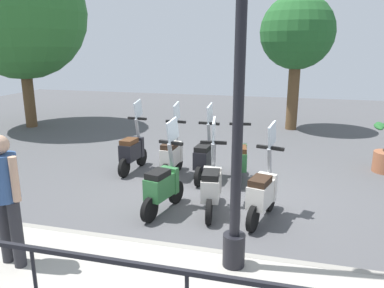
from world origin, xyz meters
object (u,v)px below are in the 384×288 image
Objects in this scene: scooter_near_1 at (211,185)px; pedestrian_distant at (5,191)px; scooter_far_2 at (172,155)px; scooter_far_3 at (133,150)px; scooter_far_1 at (205,157)px; scooter_far_0 at (239,158)px; tree_distant at (297,33)px; scooter_near_2 at (163,185)px; lamp_post_near at (239,102)px; scooter_near_0 at (263,192)px; tree_large at (19,13)px.

pedestrian_distant is at bearing 133.18° from scooter_near_1.
scooter_near_1 and scooter_far_2 have the same top height.
scooter_far_1 is at bearing -89.99° from scooter_far_3.
scooter_far_0 is 1.00× the size of scooter_far_2.
tree_distant is 5.97m from scooter_far_0.
pedestrian_distant is 2.49m from scooter_near_2.
lamp_post_near is at bearing 178.26° from scooter_far_0.
lamp_post_near is 1.04× the size of tree_distant.
pedestrian_distant is 4.14m from scooter_far_1.
tree_distant is 2.76× the size of scooter_near_2.
scooter_far_0 is at bearing -84.02° from scooter_far_2.
lamp_post_near reaches higher than tree_distant.
scooter_near_0 is at bearing -102.79° from scooter_near_1.
scooter_far_1 is at bearing 2.35° from scooter_near_2.
tree_distant reaches higher than scooter_far_1.
scooter_near_2 is at bearing 173.39° from scooter_far_1.
tree_distant is 7.47m from scooter_near_0.
scooter_far_1 is (1.60, 1.28, 0.00)m from scooter_near_0.
scooter_near_0 is at bearing -7.57° from lamp_post_near.
scooter_far_2 is at bearing -177.13° from pedestrian_distant.
tree_distant is at bearing 175.37° from pedestrian_distant.
scooter_far_1 is 0.71m from scooter_far_2.
scooter_far_0 is at bearing 33.47° from scooter_near_0.
tree_large reaches higher than tree_distant.
scooter_near_0 is at bearing -137.19° from scooter_far_1.
tree_distant is 6.44m from scooter_far_2.
scooter_near_1 is at bearing 154.29° from pedestrian_distant.
scooter_near_1 is at bearing 169.81° from tree_distant.
pedestrian_distant is 1.03× the size of scooter_far_2.
scooter_near_2 is at bearing -128.84° from tree_large.
tree_large is 8.76m from tree_distant.
pedestrian_distant is 1.03× the size of scooter_far_3.
tree_large is at bearing 61.69° from scooter_far_2.
scooter_near_2 is 1.73m from scooter_far_1.
pedestrian_distant is 0.28× the size of tree_large.
scooter_near_0 is 1.00× the size of scooter_near_1.
scooter_far_3 is at bearing 39.46° from lamp_post_near.
scooter_far_3 is at bearing 147.70° from tree_distant.
tree_distant reaches higher than scooter_far_0.
tree_large is at bearing 102.16° from tree_distant.
tree_large reaches higher than lamp_post_near.
scooter_near_1 is 1.91m from scooter_far_2.
pedestrian_distant is 9.94m from tree_distant.
scooter_near_1 is at bearing 98.25° from scooter_near_0.
scooter_far_2 is (1.60, 1.99, 0.00)m from scooter_near_0.
scooter_near_0 is (2.21, -2.77, -0.60)m from pedestrian_distant.
scooter_far_2 is (3.81, -0.78, -0.60)m from pedestrian_distant.
tree_large is at bearing 48.53° from scooter_near_1.
tree_distant is (1.84, -8.55, -0.63)m from tree_large.
pedestrian_distant is at bearing -173.60° from scooter_far_3.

